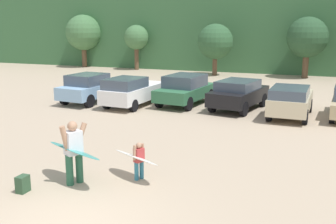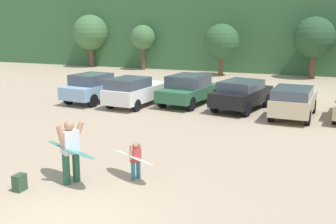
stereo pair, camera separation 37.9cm
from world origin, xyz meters
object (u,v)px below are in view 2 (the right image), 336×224
parked_car_black (242,94)px  person_adult (70,148)px  surfboard_teal (70,150)px  person_child (136,158)px  parked_car_sky_blue (96,87)px  parked_car_white (135,91)px  parked_car_champagne (294,101)px  backpack_dropped (20,183)px  parked_car_forest_green (189,89)px  surfboard_white (133,157)px

parked_car_black → person_adult: 11.60m
surfboard_teal → person_child: bearing=-126.9°
person_child → parked_car_sky_blue: bearing=-26.2°
parked_car_sky_blue → surfboard_teal: bearing=-145.7°
parked_car_white → parked_car_champagne: (8.04, 0.14, 0.00)m
person_adult → backpack_dropped: 1.58m
parked_car_champagne → person_adult: 11.59m
parked_car_forest_green → person_adult: size_ratio=2.44×
parked_car_sky_blue → parked_car_black: size_ratio=1.05×
parked_car_white → parked_car_forest_green: (2.52, 1.30, 0.04)m
parked_car_sky_blue → parked_car_white: bearing=-88.8°
person_child → surfboard_white: size_ratio=0.59×
parked_car_sky_blue → surfboard_white: bearing=-137.4°
parked_car_sky_blue → parked_car_champagne: parked_car_sky_blue is taller
backpack_dropped → surfboard_white: bearing=38.5°
parked_car_sky_blue → parked_car_white: parked_car_sky_blue is taller
parked_car_white → parked_car_black: bearing=-74.3°
parked_car_white → person_child: 10.50m
parked_car_sky_blue → parked_car_white: (2.57, -0.23, -0.01)m
parked_car_black → backpack_dropped: parked_car_black is taller
parked_car_sky_blue → parked_car_black: parked_car_sky_blue is taller
parked_car_forest_green → surfboard_teal: (0.51, -11.57, 0.09)m
backpack_dropped → person_adult: bearing=45.7°
parked_car_sky_blue → backpack_dropped: parked_car_sky_blue is taller
parked_car_champagne → person_adult: (-4.96, -10.47, 0.20)m
parked_car_champagne → surfboard_teal: parked_car_champagne is taller
parked_car_sky_blue → parked_car_white: 2.58m
parked_car_sky_blue → surfboard_white: 11.97m
person_child → parked_car_black: bearing=-67.4°
parked_car_black → person_child: parked_car_black is taller
parked_car_champagne → surfboard_white: parked_car_champagne is taller
surfboard_teal → backpack_dropped: 1.57m
parked_car_sky_blue → person_child: parked_car_sky_blue is taller
backpack_dropped → parked_car_forest_green: bearing=88.2°
parked_car_champagne → surfboard_white: bearing=161.9°
parked_car_black → surfboard_white: bearing=-173.4°
parked_car_forest_green → backpack_dropped: size_ratio=9.67×
person_adult → surfboard_white: 1.75m
parked_car_forest_green → parked_car_champagne: 5.64m
parked_car_sky_blue → person_adult: person_adult is taller
parked_car_sky_blue → surfboard_white: (7.08, -9.64, -0.18)m
parked_car_forest_green → person_adult: (0.56, -11.64, 0.16)m
parked_car_sky_blue → person_child: size_ratio=4.15×
surfboard_teal → parked_car_white: bearing=-48.5°
parked_car_sky_blue → surfboard_teal: parked_car_sky_blue is taller
parked_car_sky_blue → backpack_dropped: bearing=-151.7°
surfboard_teal → surfboard_white: 1.74m
parked_car_black → backpack_dropped: size_ratio=9.54×
surfboard_white → backpack_dropped: (-2.40, -1.91, -0.41)m
parked_car_white → surfboard_teal: 10.71m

